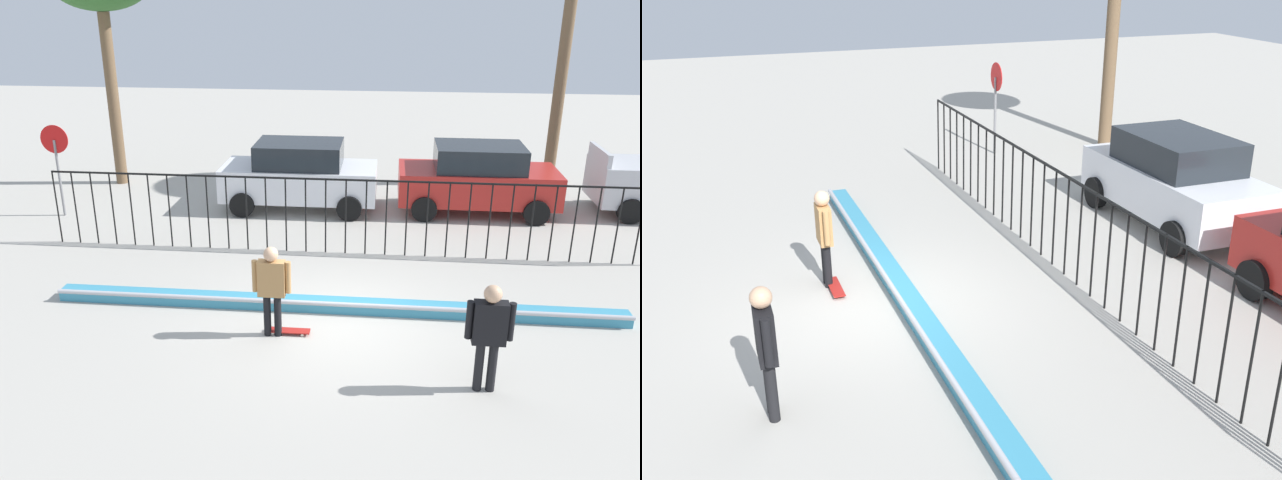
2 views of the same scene
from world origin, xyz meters
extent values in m
plane|color=#ADA89E|center=(0.00, 0.00, 0.00)|extent=(60.00, 60.00, 0.00)
cube|color=teal|center=(0.00, 0.43, 0.11)|extent=(11.00, 0.36, 0.22)
cylinder|color=#B2B2B7|center=(0.00, 0.25, 0.22)|extent=(11.00, 0.09, 0.09)
cylinder|color=black|center=(-7.00, 3.38, 0.91)|extent=(0.04, 0.04, 1.81)
cylinder|color=black|center=(-6.53, 3.38, 0.91)|extent=(0.04, 0.04, 1.81)
cylinder|color=black|center=(-6.07, 3.38, 0.91)|extent=(0.04, 0.04, 1.81)
cylinder|color=black|center=(-5.60, 3.38, 0.91)|extent=(0.04, 0.04, 1.81)
cylinder|color=black|center=(-5.13, 3.38, 0.91)|extent=(0.04, 0.04, 1.81)
cylinder|color=black|center=(-4.67, 3.38, 0.91)|extent=(0.04, 0.04, 1.81)
cylinder|color=black|center=(-4.20, 3.38, 0.91)|extent=(0.04, 0.04, 1.81)
cylinder|color=black|center=(-3.73, 3.38, 0.91)|extent=(0.04, 0.04, 1.81)
cylinder|color=black|center=(-3.27, 3.38, 0.91)|extent=(0.04, 0.04, 1.81)
cylinder|color=black|center=(-2.80, 3.38, 0.91)|extent=(0.04, 0.04, 1.81)
cylinder|color=black|center=(-2.33, 3.38, 0.91)|extent=(0.04, 0.04, 1.81)
cylinder|color=black|center=(-1.87, 3.38, 0.91)|extent=(0.04, 0.04, 1.81)
cylinder|color=black|center=(-1.40, 3.38, 0.91)|extent=(0.04, 0.04, 1.81)
cylinder|color=black|center=(-0.93, 3.38, 0.91)|extent=(0.04, 0.04, 1.81)
cylinder|color=black|center=(-0.47, 3.38, 0.91)|extent=(0.04, 0.04, 1.81)
cylinder|color=black|center=(0.00, 3.38, 0.91)|extent=(0.04, 0.04, 1.81)
cylinder|color=black|center=(0.47, 3.38, 0.91)|extent=(0.04, 0.04, 1.81)
cylinder|color=black|center=(0.93, 3.38, 0.91)|extent=(0.04, 0.04, 1.81)
cylinder|color=black|center=(1.40, 3.38, 0.91)|extent=(0.04, 0.04, 1.81)
cylinder|color=black|center=(1.87, 3.38, 0.91)|extent=(0.04, 0.04, 1.81)
cylinder|color=black|center=(2.33, 3.38, 0.91)|extent=(0.04, 0.04, 1.81)
cylinder|color=black|center=(2.80, 3.38, 0.91)|extent=(0.04, 0.04, 1.81)
cylinder|color=black|center=(3.27, 3.38, 0.91)|extent=(0.04, 0.04, 1.81)
cylinder|color=black|center=(3.73, 3.38, 0.91)|extent=(0.04, 0.04, 1.81)
cylinder|color=black|center=(4.20, 3.38, 0.91)|extent=(0.04, 0.04, 1.81)
cylinder|color=black|center=(4.67, 3.38, 0.91)|extent=(0.04, 0.04, 1.81)
cylinder|color=black|center=(5.13, 3.38, 0.91)|extent=(0.04, 0.04, 1.81)
cube|color=black|center=(0.00, 3.38, 1.79)|extent=(14.00, 0.04, 0.04)
cylinder|color=black|center=(-1.12, -0.65, 0.40)|extent=(0.13, 0.13, 0.79)
cylinder|color=black|center=(-0.93, -0.65, 0.40)|extent=(0.13, 0.13, 0.79)
cube|color=#A87A47|center=(-1.03, -0.65, 1.12)|extent=(0.48, 0.21, 0.65)
sphere|color=tan|center=(-1.03, -0.65, 1.57)|extent=(0.26, 0.26, 0.26)
cylinder|color=#A87A47|center=(-1.32, -0.65, 1.15)|extent=(0.10, 0.10, 0.58)
cylinder|color=#A87A47|center=(-0.74, -0.65, 1.15)|extent=(0.10, 0.10, 0.58)
cube|color=#A51E19|center=(-0.77, -0.57, 0.06)|extent=(0.80, 0.20, 0.02)
cylinder|color=silver|center=(-0.50, -0.50, 0.03)|extent=(0.05, 0.03, 0.05)
cylinder|color=silver|center=(-0.50, -0.65, 0.03)|extent=(0.05, 0.03, 0.05)
cylinder|color=silver|center=(-1.04, -0.50, 0.03)|extent=(0.05, 0.03, 0.05)
cylinder|color=silver|center=(-1.04, -0.65, 0.03)|extent=(0.05, 0.03, 0.05)
cylinder|color=black|center=(2.41, -2.00, 0.41)|extent=(0.14, 0.14, 0.83)
cylinder|color=black|center=(2.61, -2.00, 0.41)|extent=(0.14, 0.14, 0.83)
cube|color=black|center=(2.51, -2.00, 1.17)|extent=(0.50, 0.22, 0.68)
sphere|color=tan|center=(2.51, -2.00, 1.65)|extent=(0.27, 0.27, 0.27)
cylinder|color=black|center=(2.21, -2.00, 1.21)|extent=(0.11, 0.11, 0.61)
cylinder|color=black|center=(2.82, -2.00, 1.21)|extent=(0.11, 0.11, 0.61)
cube|color=silver|center=(-1.52, 6.66, 0.79)|extent=(4.30, 1.90, 0.90)
cube|color=#1E2328|center=(-1.52, 6.66, 1.57)|extent=(2.37, 1.71, 0.66)
cylinder|color=black|center=(-0.06, 7.61, 0.34)|extent=(0.68, 0.22, 0.68)
cylinder|color=black|center=(-0.06, 5.71, 0.34)|extent=(0.68, 0.22, 0.68)
cylinder|color=black|center=(-2.98, 7.61, 0.34)|extent=(0.68, 0.22, 0.68)
cylinder|color=black|center=(-2.98, 5.71, 0.34)|extent=(0.68, 0.22, 0.68)
cylinder|color=black|center=(1.94, 5.85, 0.34)|extent=(0.68, 0.22, 0.68)
cylinder|color=slate|center=(-7.89, 5.32, 1.05)|extent=(0.07, 0.07, 2.10)
cylinder|color=red|center=(-7.89, 5.34, 2.12)|extent=(0.76, 0.02, 0.76)
cylinder|color=brown|center=(-7.58, 8.63, 2.61)|extent=(0.36, 0.36, 5.22)
camera|label=1|loc=(0.88, -10.72, 5.78)|focal=36.21mm
camera|label=2|loc=(10.56, -2.46, 5.50)|focal=41.38mm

